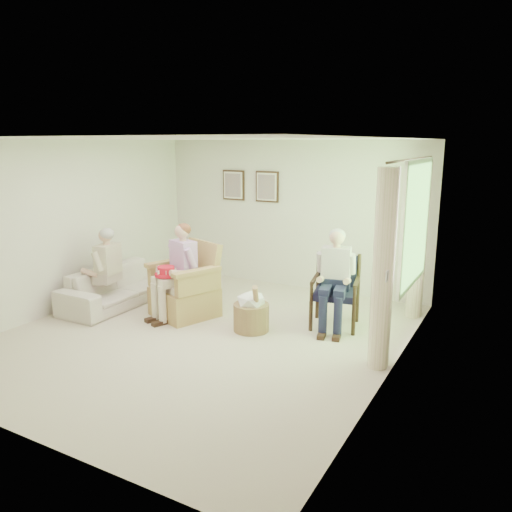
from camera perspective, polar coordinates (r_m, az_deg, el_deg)
name	(u,v)px	position (r m, az deg, el deg)	size (l,w,h in m)	color
floor	(203,335)	(6.89, -6.04, -8.97)	(5.50, 5.50, 0.00)	beige
back_wall	(290,215)	(8.88, 3.94, 4.71)	(5.00, 0.04, 2.60)	silver
front_wall	(10,298)	(4.62, -26.29, -4.28)	(5.00, 0.04, 2.60)	silver
left_wall	(67,226)	(8.20, -20.80, 3.22)	(0.04, 5.50, 2.60)	silver
right_wall	(394,263)	(5.51, 15.53, -0.79)	(0.04, 5.50, 2.60)	silver
ceiling	(198,139)	(6.40, -6.60, 13.18)	(5.00, 5.50, 0.02)	white
window	(416,221)	(6.62, 17.82, 3.81)	(0.13, 2.50, 1.63)	#2D6B23
curtain_left	(383,270)	(5.79, 14.32, -1.59)	(0.34, 0.34, 2.30)	#FEEAC6
curtain_right	(418,241)	(7.66, 18.06, 1.66)	(0.34, 0.34, 2.30)	#FEEAC6
framed_print_left	(233,185)	(9.33, -2.60, 8.09)	(0.45, 0.05, 0.55)	#382114
framed_print_right	(267,187)	(8.99, 1.25, 7.92)	(0.45, 0.05, 0.55)	#382114
wicker_armchair	(186,292)	(7.60, -8.02, -4.14)	(0.86, 0.86, 1.10)	tan
wood_armchair	(337,288)	(7.17, 9.29, -3.65)	(0.64, 0.60, 0.98)	black
sofa	(120,286)	(8.35, -15.23, -3.29)	(0.80, 2.04, 0.60)	beige
person_wicker	(179,265)	(7.36, -8.80, -0.97)	(0.40, 0.63, 1.38)	beige
person_dark	(334,272)	(6.95, 8.92, -1.87)	(0.40, 0.63, 1.37)	#1A1D3A
person_sofa	(104,265)	(8.02, -17.01, -0.98)	(0.42, 0.62, 1.26)	#BDAC98
red_hat	(166,272)	(7.30, -10.24, -1.82)	(0.33, 0.33, 0.14)	red
hatbox	(251,311)	(6.92, -0.54, -6.31)	(0.50, 0.50, 0.72)	tan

